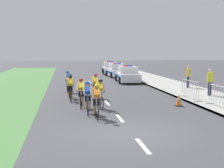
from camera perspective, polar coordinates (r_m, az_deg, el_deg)
The scene contains 21 objects.
ground_plane at distance 11.24m, azimuth 3.70°, elevation -8.95°, with size 160.00×160.00×0.00m, color #424247.
sidewalk_slab at distance 26.25m, azimuth 10.62°, elevation -0.23°, with size 3.64×60.00×0.12m, color #A3A099.
kerb_edge at distance 25.72m, azimuth 6.97°, elevation -0.29°, with size 0.16×60.00×0.13m, color #9E9E99.
grass_verge at distance 25.23m, azimuth -19.72°, elevation -0.87°, with size 7.00×60.00×0.01m, color #4C7F42.
lane_markings_centre at distance 19.43m, azimuth -1.72°, elevation -2.51°, with size 0.14×21.60×0.01m.
cyclist_lead at distance 13.48m, azimuth -2.87°, elevation -2.99°, with size 0.42×1.72×1.56m.
cyclist_second at distance 14.54m, azimuth -4.47°, elevation -2.34°, with size 0.44×1.72×1.56m.
cyclist_third at distance 15.69m, azimuth -2.31°, elevation -1.70°, with size 0.45×1.72×1.56m.
cyclist_fourth at distance 16.11m, azimuth -5.68°, elevation -1.52°, with size 0.45×1.72×1.56m.
cyclist_fifth at distance 18.17m, azimuth -7.66°, elevation -0.67°, with size 0.42×1.72×1.56m.
cyclist_sixth at distance 19.20m, azimuth -3.13°, elevation -0.26°, with size 0.42×1.72×1.56m.
cyclist_seventh at distance 19.35m, azimuth -7.72°, elevation -0.26°, with size 0.42×1.72×1.56m.
cyclist_eighth at distance 22.00m, azimuth -8.06°, elevation 0.50°, with size 0.44×1.72×1.56m.
police_car_nearest at distance 28.84m, azimuth 2.89°, elevation 1.67°, with size 2.18×4.49×1.59m.
police_car_second at distance 34.70m, azimuth 0.90°, elevation 2.43°, with size 2.18×4.49×1.59m.
police_car_third at distance 39.63m, azimuth -0.33°, elevation 2.89°, with size 2.24×4.52×1.59m.
crowd_barrier_front at distance 16.27m, azimuth 19.18°, elevation -2.25°, with size 0.50×2.32×1.07m.
crowd_barrier_middle at distance 18.71m, azimuth 14.11°, elevation -1.04°, with size 0.52×2.32×1.07m.
traffic_cone_near at distance 16.82m, azimuth 12.13°, elevation -2.94°, with size 0.36×0.36×0.64m.
spectator_closest at distance 20.44m, azimuth 17.50°, elevation 0.69°, with size 0.48×0.38×1.68m.
spectator_middle at distance 24.34m, azimuth 13.79°, elevation 1.62°, with size 0.40×0.44×1.68m.
Camera 1 is at (-2.37, -10.59, 2.92)m, focal length 49.88 mm.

